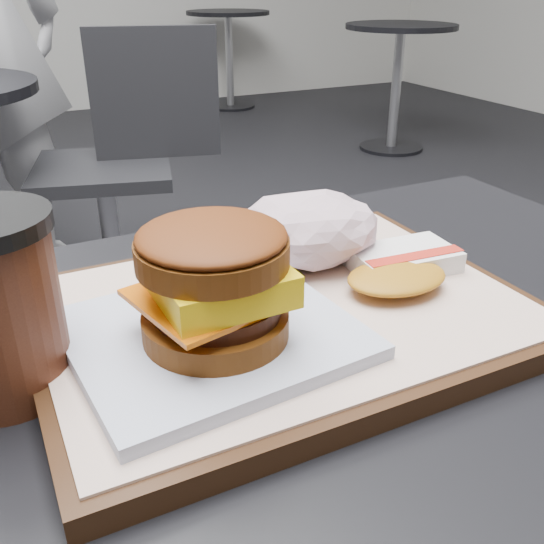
{
  "coord_description": "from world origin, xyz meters",
  "views": [
    {
      "loc": [
        -0.2,
        -0.31,
        1.02
      ],
      "look_at": [
        -0.03,
        0.03,
        0.83
      ],
      "focal_mm": 40.0,
      "sensor_mm": 36.0,
      "label": 1
    }
  ],
  "objects_px": {
    "breakfast_sandwich": "(214,295)",
    "crumpled_wrapper": "(308,229)",
    "customer_table": "(324,537)",
    "neighbor_chair": "(122,152)",
    "hash_brown": "(400,267)",
    "serving_tray": "(282,315)"
  },
  "relations": [
    {
      "from": "customer_table",
      "to": "neighbor_chair",
      "type": "relative_size",
      "value": 0.91
    },
    {
      "from": "hash_brown",
      "to": "crumpled_wrapper",
      "type": "distance_m",
      "value": 0.09
    },
    {
      "from": "customer_table",
      "to": "crumpled_wrapper",
      "type": "distance_m",
      "value": 0.27
    },
    {
      "from": "hash_brown",
      "to": "serving_tray",
      "type": "bearing_deg",
      "value": 177.46
    },
    {
      "from": "breakfast_sandwich",
      "to": "hash_brown",
      "type": "relative_size",
      "value": 1.68
    },
    {
      "from": "customer_table",
      "to": "crumpled_wrapper",
      "type": "xyz_separation_m",
      "value": [
        0.05,
        0.12,
        0.24
      ]
    },
    {
      "from": "breakfast_sandwich",
      "to": "hash_brown",
      "type": "bearing_deg",
      "value": 8.47
    },
    {
      "from": "serving_tray",
      "to": "crumpled_wrapper",
      "type": "relative_size",
      "value": 2.83
    },
    {
      "from": "hash_brown",
      "to": "breakfast_sandwich",
      "type": "bearing_deg",
      "value": -171.53
    },
    {
      "from": "crumpled_wrapper",
      "to": "hash_brown",
      "type": "bearing_deg",
      "value": -51.86
    },
    {
      "from": "customer_table",
      "to": "crumpled_wrapper",
      "type": "relative_size",
      "value": 5.97
    },
    {
      "from": "breakfast_sandwich",
      "to": "crumpled_wrapper",
      "type": "distance_m",
      "value": 0.16
    },
    {
      "from": "customer_table",
      "to": "crumpled_wrapper",
      "type": "bearing_deg",
      "value": 69.42
    },
    {
      "from": "customer_table",
      "to": "breakfast_sandwich",
      "type": "distance_m",
      "value": 0.26
    },
    {
      "from": "crumpled_wrapper",
      "to": "neighbor_chair",
      "type": "bearing_deg",
      "value": 83.55
    },
    {
      "from": "crumpled_wrapper",
      "to": "neighbor_chair",
      "type": "height_order",
      "value": "neighbor_chair"
    },
    {
      "from": "crumpled_wrapper",
      "to": "customer_table",
      "type": "bearing_deg",
      "value": -110.58
    },
    {
      "from": "crumpled_wrapper",
      "to": "breakfast_sandwich",
      "type": "bearing_deg",
      "value": -143.33
    },
    {
      "from": "serving_tray",
      "to": "breakfast_sandwich",
      "type": "bearing_deg",
      "value": -155.28
    },
    {
      "from": "serving_tray",
      "to": "neighbor_chair",
      "type": "distance_m",
      "value": 1.58
    },
    {
      "from": "breakfast_sandwich",
      "to": "crumpled_wrapper",
      "type": "bearing_deg",
      "value": 36.67
    },
    {
      "from": "crumpled_wrapper",
      "to": "neighbor_chair",
      "type": "xyz_separation_m",
      "value": [
        0.17,
        1.48,
        -0.31
      ]
    }
  ]
}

